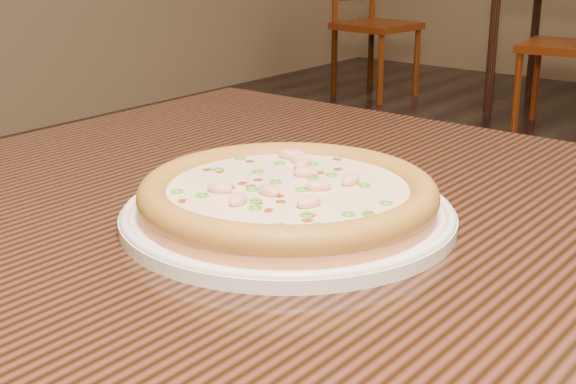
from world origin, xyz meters
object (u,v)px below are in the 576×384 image
Objects in this scene: plate at (288,214)px; chair_a at (370,24)px; hero_table at (424,337)px; pizza at (288,195)px.

chair_a is at bearing 121.57° from plate.
pizza is (-0.12, -0.05, 0.13)m from hero_table.
chair_a is (-2.37, 3.61, -0.21)m from hero_table.
pizza is at bearing -157.47° from hero_table.
hero_table is 4.38× the size of pizza.
hero_table is 0.18m from pizza.
chair_a reaches higher than hero_table.
hero_table is at bearing 22.53° from pizza.
chair_a reaches higher than plate.
pizza is at bearing -58.43° from chair_a.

